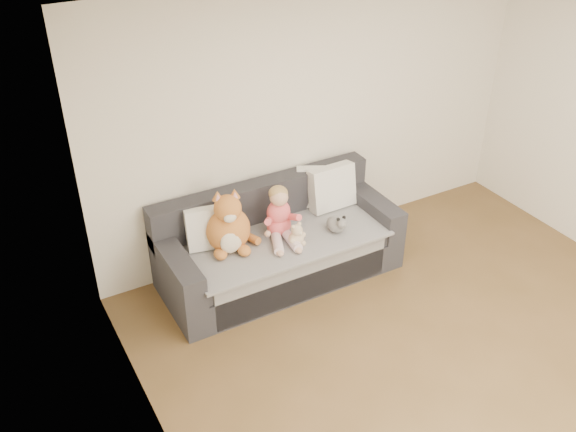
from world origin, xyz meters
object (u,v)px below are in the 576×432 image
object	(u,v)px
teddy_bear	(297,237)
sofa	(278,247)
plush_cat	(229,227)
sippy_cup	(297,240)
toddler	(280,216)

from	to	relation	value
teddy_bear	sofa	bearing A→B (deg)	84.66
sofa	teddy_bear	world-z (taller)	sofa
plush_cat	sippy_cup	distance (m)	0.61
teddy_bear	sippy_cup	size ratio (longest dim) A/B	1.83
sofa	teddy_bear	size ratio (longest dim) A/B	9.44
teddy_bear	toddler	bearing A→B (deg)	89.57
toddler	plush_cat	distance (m)	0.48
toddler	sippy_cup	size ratio (longest dim) A/B	3.95
sofa	toddler	distance (m)	0.37
plush_cat	sofa	bearing A→B (deg)	16.24
sofa	toddler	bearing A→B (deg)	-99.42
toddler	plush_cat	world-z (taller)	plush_cat
teddy_bear	plush_cat	bearing A→B (deg)	140.12
sofa	toddler	world-z (taller)	toddler
toddler	sippy_cup	xyz separation A→B (m)	(0.05, -0.22, -0.14)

